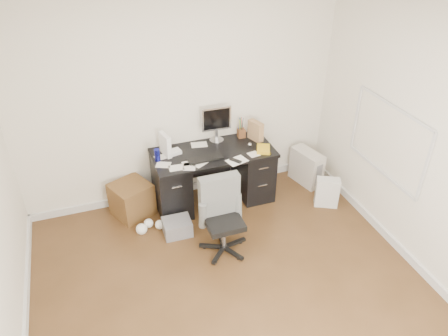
{
  "coord_description": "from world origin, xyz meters",
  "views": [
    {
      "loc": [
        -1.11,
        -2.77,
        3.48
      ],
      "look_at": [
        0.28,
        1.2,
        0.79
      ],
      "focal_mm": 35.0,
      "sensor_mm": 36.0,
      "label": 1
    }
  ],
  "objects_px": {
    "wicker_basket": "(132,199)",
    "office_chair": "(224,218)",
    "desk": "(214,175)",
    "pc_tower": "(306,167)",
    "lcd_monitor": "(216,124)",
    "keyboard": "(205,159)"
  },
  "relations": [
    {
      "from": "keyboard",
      "to": "pc_tower",
      "type": "xyz_separation_m",
      "value": [
        1.5,
        0.14,
        -0.52
      ]
    },
    {
      "from": "lcd_monitor",
      "to": "pc_tower",
      "type": "bearing_deg",
      "value": -9.3
    },
    {
      "from": "desk",
      "to": "keyboard",
      "type": "distance_m",
      "value": 0.42
    },
    {
      "from": "lcd_monitor",
      "to": "pc_tower",
      "type": "height_order",
      "value": "lcd_monitor"
    },
    {
      "from": "desk",
      "to": "keyboard",
      "type": "height_order",
      "value": "keyboard"
    },
    {
      "from": "keyboard",
      "to": "pc_tower",
      "type": "distance_m",
      "value": 1.59
    },
    {
      "from": "desk",
      "to": "lcd_monitor",
      "type": "bearing_deg",
      "value": 62.88
    },
    {
      "from": "keyboard",
      "to": "wicker_basket",
      "type": "distance_m",
      "value": 1.08
    },
    {
      "from": "desk",
      "to": "lcd_monitor",
      "type": "distance_m",
      "value": 0.65
    },
    {
      "from": "desk",
      "to": "wicker_basket",
      "type": "distance_m",
      "value": 1.07
    },
    {
      "from": "desk",
      "to": "office_chair",
      "type": "relative_size",
      "value": 1.64
    },
    {
      "from": "desk",
      "to": "office_chair",
      "type": "distance_m",
      "value": 0.95
    },
    {
      "from": "desk",
      "to": "pc_tower",
      "type": "distance_m",
      "value": 1.36
    },
    {
      "from": "pc_tower",
      "to": "lcd_monitor",
      "type": "bearing_deg",
      "value": 153.94
    },
    {
      "from": "lcd_monitor",
      "to": "pc_tower",
      "type": "relative_size",
      "value": 1.0
    },
    {
      "from": "wicker_basket",
      "to": "office_chair",
      "type": "bearing_deg",
      "value": -49.38
    },
    {
      "from": "desk",
      "to": "pc_tower",
      "type": "bearing_deg",
      "value": -0.12
    },
    {
      "from": "keyboard",
      "to": "wicker_basket",
      "type": "height_order",
      "value": "keyboard"
    },
    {
      "from": "lcd_monitor",
      "to": "keyboard",
      "type": "bearing_deg",
      "value": -122.59
    },
    {
      "from": "office_chair",
      "to": "keyboard",
      "type": "bearing_deg",
      "value": 86.83
    },
    {
      "from": "office_chair",
      "to": "pc_tower",
      "type": "relative_size",
      "value": 1.89
    },
    {
      "from": "pc_tower",
      "to": "wicker_basket",
      "type": "distance_m",
      "value": 2.4
    }
  ]
}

